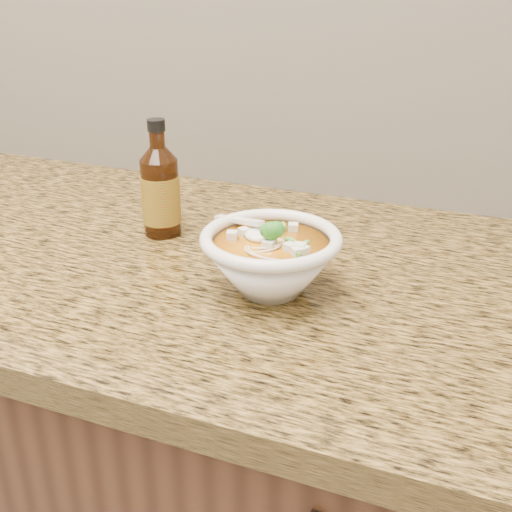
% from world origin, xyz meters
% --- Properties ---
extents(cabinet, '(4.00, 0.65, 0.86)m').
position_xyz_m(cabinet, '(0.00, 1.68, 0.43)').
color(cabinet, black).
rests_on(cabinet, ground).
extents(counter_slab, '(4.00, 0.68, 0.04)m').
position_xyz_m(counter_slab, '(0.00, 1.68, 0.88)').
color(counter_slab, olive).
rests_on(counter_slab, cabinet).
extents(soup_bowl, '(0.19, 0.18, 0.10)m').
position_xyz_m(soup_bowl, '(0.35, 1.60, 0.94)').
color(soup_bowl, white).
rests_on(soup_bowl, counter_slab).
extents(hot_sauce_bottle, '(0.07, 0.07, 0.18)m').
position_xyz_m(hot_sauce_bottle, '(0.13, 1.71, 0.97)').
color(hot_sauce_bottle, '#3C1B08').
rests_on(hot_sauce_bottle, counter_slab).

